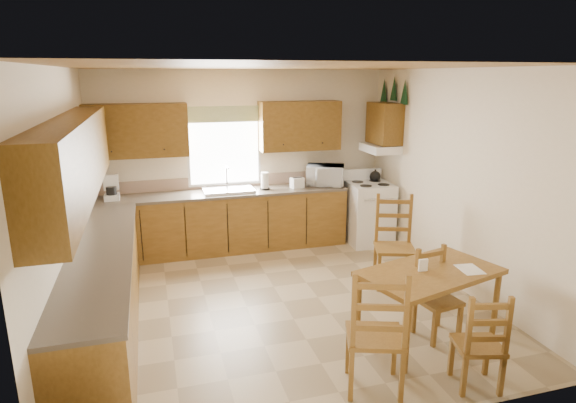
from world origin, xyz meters
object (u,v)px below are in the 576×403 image
object	(u,v)px
chair_near_right	(479,339)
chair_far_right	(439,295)
microwave	(325,175)
stove	(369,214)
chair_near_left	(375,328)
chair_far_left	(395,243)
dining_table	(428,304)

from	to	relation	value
chair_near_right	chair_far_right	distance (m)	0.82
microwave	chair_near_right	world-z (taller)	microwave
stove	chair_near_right	size ratio (longest dim) A/B	1.07
chair_near_left	chair_far_left	xyz separation A→B (m)	(1.18, 1.84, 0.01)
stove	chair_far_left	xyz separation A→B (m)	(-0.39, -1.56, 0.09)
chair_near_left	stove	bearing A→B (deg)	-95.46
dining_table	chair_near_left	size ratio (longest dim) A/B	1.23
microwave	chair_far_right	distance (m)	3.19
microwave	dining_table	xyz separation A→B (m)	(-0.05, -3.12, -0.71)
stove	chair_near_left	xyz separation A→B (m)	(-1.57, -3.39, 0.08)
stove	chair_far_right	size ratio (longest dim) A/B	1.04
chair_near_right	chair_far_right	world-z (taller)	chair_far_right
stove	chair_far_right	world-z (taller)	stove
dining_table	chair_near_right	bearing A→B (deg)	-107.09
chair_near_left	chair_far_left	size ratio (longest dim) A/B	0.98
microwave	chair_far_left	distance (m)	1.96
dining_table	chair_near_left	distance (m)	1.08
dining_table	microwave	bearing A→B (deg)	73.72
chair_near_right	chair_far_left	size ratio (longest dim) A/B	0.79
chair_far_left	chair_far_right	world-z (taller)	chair_far_left
dining_table	chair_far_right	distance (m)	0.14
chair_near_left	chair_near_right	distance (m)	0.90
dining_table	chair_near_right	size ratio (longest dim) A/B	1.53
dining_table	stove	bearing A→B (deg)	60.91
chair_near_left	chair_far_right	bearing A→B (deg)	-130.29
stove	chair_near_right	xyz separation A→B (m)	(-0.71, -3.62, -0.03)
stove	chair_far_right	bearing A→B (deg)	-97.21
dining_table	chair_far_right	world-z (taller)	chair_far_right
chair_far_right	chair_near_right	bearing A→B (deg)	-108.19
stove	chair_near_right	world-z (taller)	stove
stove	chair_near_left	size ratio (longest dim) A/B	0.85
stove	chair_far_left	bearing A→B (deg)	-99.84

